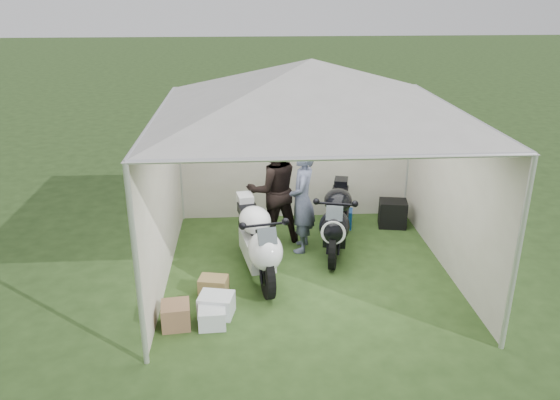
{
  "coord_description": "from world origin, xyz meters",
  "views": [
    {
      "loc": [
        -0.86,
        -7.0,
        3.85
      ],
      "look_at": [
        -0.38,
        0.35,
        0.96
      ],
      "focal_mm": 35.0,
      "sensor_mm": 36.0,
      "label": 1
    }
  ],
  "objects_px": {
    "crate_1": "(176,315)",
    "crate_3": "(214,286)",
    "motorcycle_black": "(337,218)",
    "crate_0": "(216,305)",
    "crate_2": "(212,318)",
    "paddock_stand": "(340,218)",
    "equipment_box": "(393,214)",
    "canopy_tent": "(311,92)",
    "person_blue_jacket": "(302,200)",
    "person_dark_jacket": "(273,190)",
    "motorcycle_white": "(257,240)"
  },
  "relations": [
    {
      "from": "crate_1",
      "to": "crate_3",
      "type": "relative_size",
      "value": 0.91
    },
    {
      "from": "motorcycle_black",
      "to": "crate_0",
      "type": "bearing_deg",
      "value": -122.91
    },
    {
      "from": "crate_2",
      "to": "crate_3",
      "type": "relative_size",
      "value": 0.88
    },
    {
      "from": "paddock_stand",
      "to": "equipment_box",
      "type": "relative_size",
      "value": 0.91
    },
    {
      "from": "canopy_tent",
      "to": "person_blue_jacket",
      "type": "height_order",
      "value": "canopy_tent"
    },
    {
      "from": "person_blue_jacket",
      "to": "crate_3",
      "type": "height_order",
      "value": "person_blue_jacket"
    },
    {
      "from": "person_dark_jacket",
      "to": "person_blue_jacket",
      "type": "xyz_separation_m",
      "value": [
        0.43,
        -0.34,
        -0.06
      ]
    },
    {
      "from": "crate_0",
      "to": "crate_3",
      "type": "xyz_separation_m",
      "value": [
        -0.06,
        0.5,
        -0.02
      ]
    },
    {
      "from": "motorcycle_white",
      "to": "crate_2",
      "type": "distance_m",
      "value": 1.44
    },
    {
      "from": "paddock_stand",
      "to": "crate_0",
      "type": "distance_m",
      "value": 3.25
    },
    {
      "from": "motorcycle_black",
      "to": "crate_0",
      "type": "distance_m",
      "value": 2.49
    },
    {
      "from": "person_dark_jacket",
      "to": "motorcycle_white",
      "type": "bearing_deg",
      "value": 61.18
    },
    {
      "from": "paddock_stand",
      "to": "crate_2",
      "type": "distance_m",
      "value": 3.48
    },
    {
      "from": "paddock_stand",
      "to": "equipment_box",
      "type": "bearing_deg",
      "value": -1.49
    },
    {
      "from": "canopy_tent",
      "to": "crate_1",
      "type": "distance_m",
      "value": 3.28
    },
    {
      "from": "paddock_stand",
      "to": "crate_1",
      "type": "bearing_deg",
      "value": -131.52
    },
    {
      "from": "person_dark_jacket",
      "to": "crate_1",
      "type": "xyz_separation_m",
      "value": [
        -1.3,
        -2.32,
        -0.73
      ]
    },
    {
      "from": "equipment_box",
      "to": "crate_3",
      "type": "xyz_separation_m",
      "value": [
        -2.95,
        -2.05,
        -0.11
      ]
    },
    {
      "from": "motorcycle_black",
      "to": "crate_3",
      "type": "xyz_separation_m",
      "value": [
        -1.84,
        -1.2,
        -0.42
      ]
    },
    {
      "from": "crate_0",
      "to": "crate_3",
      "type": "distance_m",
      "value": 0.5
    },
    {
      "from": "person_blue_jacket",
      "to": "crate_1",
      "type": "distance_m",
      "value": 2.72
    },
    {
      "from": "motorcycle_white",
      "to": "paddock_stand",
      "type": "distance_m",
      "value": 2.18
    },
    {
      "from": "crate_0",
      "to": "crate_3",
      "type": "bearing_deg",
      "value": 96.98
    },
    {
      "from": "motorcycle_white",
      "to": "person_dark_jacket",
      "type": "bearing_deg",
      "value": 65.72
    },
    {
      "from": "person_dark_jacket",
      "to": "motorcycle_black",
      "type": "bearing_deg",
      "value": 141.56
    },
    {
      "from": "paddock_stand",
      "to": "canopy_tent",
      "type": "bearing_deg",
      "value": -116.57
    },
    {
      "from": "canopy_tent",
      "to": "paddock_stand",
      "type": "bearing_deg",
      "value": 63.43
    },
    {
      "from": "motorcycle_white",
      "to": "person_blue_jacket",
      "type": "distance_m",
      "value": 1.09
    },
    {
      "from": "motorcycle_white",
      "to": "paddock_stand",
      "type": "height_order",
      "value": "motorcycle_white"
    },
    {
      "from": "motorcycle_white",
      "to": "crate_0",
      "type": "height_order",
      "value": "motorcycle_white"
    },
    {
      "from": "canopy_tent",
      "to": "paddock_stand",
      "type": "xyz_separation_m",
      "value": [
        0.72,
        1.43,
        -2.42
      ]
    },
    {
      "from": "crate_2",
      "to": "motorcycle_black",
      "type": "bearing_deg",
      "value": 47.03
    },
    {
      "from": "motorcycle_white",
      "to": "motorcycle_black",
      "type": "distance_m",
      "value": 1.43
    },
    {
      "from": "person_blue_jacket",
      "to": "crate_0",
      "type": "distance_m",
      "value": 2.27
    },
    {
      "from": "motorcycle_white",
      "to": "person_blue_jacket",
      "type": "bearing_deg",
      "value": 37.78
    },
    {
      "from": "person_blue_jacket",
      "to": "person_dark_jacket",
      "type": "bearing_deg",
      "value": -117.56
    },
    {
      "from": "motorcycle_black",
      "to": "crate_2",
      "type": "distance_m",
      "value": 2.7
    },
    {
      "from": "equipment_box",
      "to": "crate_2",
      "type": "relative_size",
      "value": 1.41
    },
    {
      "from": "canopy_tent",
      "to": "crate_0",
      "type": "bearing_deg",
      "value": -138.16
    },
    {
      "from": "motorcycle_black",
      "to": "crate_0",
      "type": "xyz_separation_m",
      "value": [
        -1.78,
        -1.7,
        -0.4
      ]
    },
    {
      "from": "equipment_box",
      "to": "crate_0",
      "type": "xyz_separation_m",
      "value": [
        -2.89,
        -2.55,
        -0.09
      ]
    },
    {
      "from": "motorcycle_black",
      "to": "crate_0",
      "type": "height_order",
      "value": "motorcycle_black"
    },
    {
      "from": "crate_0",
      "to": "person_dark_jacket",
      "type": "bearing_deg",
      "value": 68.63
    },
    {
      "from": "equipment_box",
      "to": "crate_2",
      "type": "xyz_separation_m",
      "value": [
        -2.94,
        -2.8,
        -0.11
      ]
    },
    {
      "from": "paddock_stand",
      "to": "crate_2",
      "type": "height_order",
      "value": "paddock_stand"
    },
    {
      "from": "motorcycle_white",
      "to": "crate_0",
      "type": "xyz_separation_m",
      "value": [
        -0.55,
        -0.98,
        -0.42
      ]
    },
    {
      "from": "canopy_tent",
      "to": "motorcycle_black",
      "type": "bearing_deg",
      "value": 47.72
    },
    {
      "from": "crate_2",
      "to": "crate_3",
      "type": "bearing_deg",
      "value": 91.43
    },
    {
      "from": "motorcycle_black",
      "to": "canopy_tent",
      "type": "bearing_deg",
      "value": -118.83
    },
    {
      "from": "paddock_stand",
      "to": "crate_3",
      "type": "bearing_deg",
      "value": -134.65
    }
  ]
}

